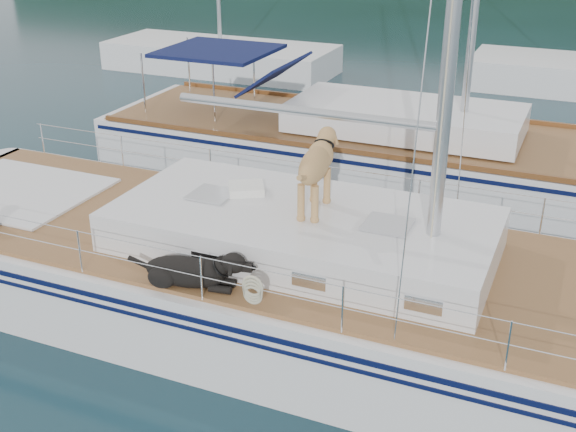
% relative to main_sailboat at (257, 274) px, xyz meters
% --- Properties ---
extents(ground, '(120.00, 120.00, 0.00)m').
position_rel_main_sailboat_xyz_m(ground, '(-0.10, 0.00, -0.68)').
color(ground, black).
rests_on(ground, ground).
extents(main_sailboat, '(12.00, 3.80, 14.01)m').
position_rel_main_sailboat_xyz_m(main_sailboat, '(0.00, 0.00, 0.00)').
color(main_sailboat, silver).
rests_on(main_sailboat, ground).
extents(neighbor_sailboat, '(11.00, 3.50, 13.30)m').
position_rel_main_sailboat_xyz_m(neighbor_sailboat, '(-0.54, 6.10, -0.06)').
color(neighbor_sailboat, silver).
rests_on(neighbor_sailboat, ground).
extents(bg_boat_west, '(8.00, 3.00, 11.65)m').
position_rel_main_sailboat_xyz_m(bg_boat_west, '(-8.10, 14.00, -0.24)').
color(bg_boat_west, silver).
rests_on(bg_boat_west, ground).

